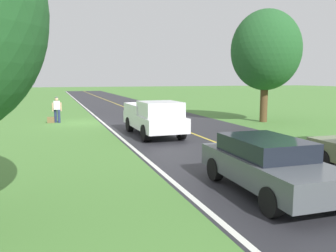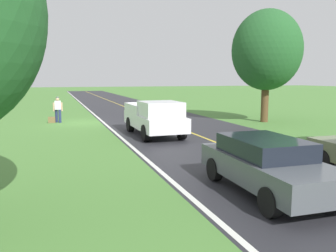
% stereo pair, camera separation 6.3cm
% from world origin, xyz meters
% --- Properties ---
extents(ground_plane, '(200.00, 200.00, 0.00)m').
position_xyz_m(ground_plane, '(0.00, 0.00, 0.00)').
color(ground_plane, '#4C7F38').
extents(road_surface, '(8.21, 120.00, 0.00)m').
position_xyz_m(road_surface, '(-5.28, 0.00, 0.00)').
color(road_surface, '#28282D').
rests_on(road_surface, ground).
extents(lane_edge_line, '(0.16, 117.60, 0.00)m').
position_xyz_m(lane_edge_line, '(-1.35, 0.00, 0.01)').
color(lane_edge_line, silver).
rests_on(lane_edge_line, ground).
extents(lane_centre_line, '(0.14, 117.60, 0.00)m').
position_xyz_m(lane_centre_line, '(-5.28, 0.00, 0.01)').
color(lane_centre_line, gold).
rests_on(lane_centre_line, ground).
extents(hitchhiker_walking, '(0.62, 0.51, 1.75)m').
position_xyz_m(hitchhiker_walking, '(1.53, -0.69, 0.98)').
color(hitchhiker_walking, navy).
rests_on(hitchhiker_walking, ground).
extents(suitcase_carried, '(0.46, 0.21, 0.40)m').
position_xyz_m(suitcase_carried, '(1.95, -0.62, 0.20)').
color(suitcase_carried, brown).
rests_on(suitcase_carried, ground).
extents(pickup_truck_passing, '(2.14, 5.42, 1.82)m').
position_xyz_m(pickup_truck_passing, '(-3.15, 6.59, 0.97)').
color(pickup_truck_passing, silver).
rests_on(pickup_truck_passing, ground).
extents(tree_far_side_near, '(4.62, 4.62, 7.47)m').
position_xyz_m(tree_far_side_near, '(-11.82, 3.41, 4.79)').
color(tree_far_side_near, brown).
rests_on(tree_far_side_near, ground).
extents(sedan_ahead_same_lane, '(2.01, 4.44, 1.41)m').
position_xyz_m(sedan_ahead_same_lane, '(-3.38, 16.05, 0.75)').
color(sedan_ahead_same_lane, '#4C5156').
rests_on(sedan_ahead_same_lane, ground).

